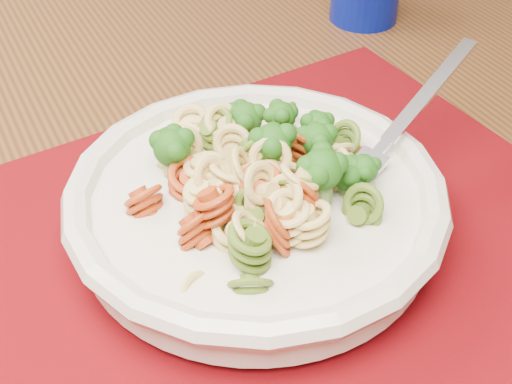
{
  "coord_description": "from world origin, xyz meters",
  "views": [
    {
      "loc": [
        0.28,
        -0.24,
        1.11
      ],
      "look_at": [
        0.3,
        0.13,
        0.8
      ],
      "focal_mm": 50.0,
      "sensor_mm": 36.0,
      "label": 1
    }
  ],
  "objects": [
    {
      "name": "dining_table",
      "position": [
        0.22,
        0.2,
        0.66
      ],
      "size": [
        1.79,
        1.51,
        0.76
      ],
      "rotation": [
        0.0,
        0.0,
        0.42
      ],
      "color": "#563518",
      "rests_on": "ground"
    },
    {
      "name": "placemat",
      "position": [
        0.3,
        0.11,
        0.76
      ],
      "size": [
        0.61,
        0.56,
        0.0
      ],
      "primitive_type": "cube",
      "rotation": [
        0.0,
        0.0,
        0.5
      ],
      "color": "#5C030B",
      "rests_on": "dining_table"
    },
    {
      "name": "pasta_bowl",
      "position": [
        0.3,
        0.13,
        0.79
      ],
      "size": [
        0.26,
        0.26,
        0.05
      ],
      "color": "beige",
      "rests_on": "placemat"
    },
    {
      "name": "pasta_broccoli_heap",
      "position": [
        0.3,
        0.13,
        0.81
      ],
      "size": [
        0.22,
        0.22,
        0.06
      ],
      "primitive_type": null,
      "color": "#DAB36B",
      "rests_on": "pasta_bowl"
    },
    {
      "name": "fork",
      "position": [
        0.38,
        0.14,
        0.8
      ],
      "size": [
        0.15,
        0.15,
        0.08
      ],
      "primitive_type": null,
      "rotation": [
        0.0,
        -0.35,
        0.78
      ],
      "color": "silver",
      "rests_on": "pasta_bowl"
    }
  ]
}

